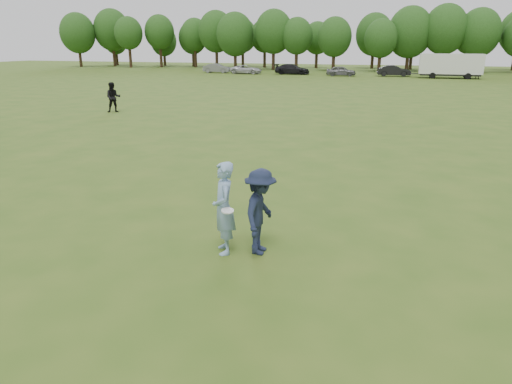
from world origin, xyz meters
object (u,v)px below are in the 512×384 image
at_px(player_far_d, 478,73).
at_px(car_e, 341,71).
at_px(defender, 260,212).
at_px(player_far_a, 113,97).
at_px(cargo_trailer, 451,65).
at_px(car_c, 246,69).
at_px(car_b, 217,68).
at_px(car_d, 292,69).
at_px(thrower, 224,208).
at_px(car_f, 394,71).

bearing_deg(player_far_d, car_e, 175.82).
height_order(defender, player_far_a, player_far_a).
bearing_deg(defender, cargo_trailer, -8.29).
height_order(defender, cargo_trailer, cargo_trailer).
distance_m(player_far_a, car_c, 42.99).
bearing_deg(car_b, car_e, -96.80).
bearing_deg(car_b, car_d, -92.37).
height_order(defender, car_b, defender).
xyz_separation_m(thrower, player_far_d, (12.61, 59.53, -0.22)).
xyz_separation_m(defender, car_e, (-6.23, 60.09, -0.24)).
height_order(car_c, cargo_trailer, cargo_trailer).
bearing_deg(player_far_a, car_e, 46.02).
height_order(player_far_a, car_d, player_far_a).
xyz_separation_m(car_b, car_e, (20.11, -1.57, -0.01)).
bearing_deg(car_c, car_b, 78.03).
bearing_deg(defender, car_e, 5.64).
bearing_deg(car_e, player_far_a, 165.38).
xyz_separation_m(player_far_a, cargo_trailer, (24.37, 41.77, 0.77)).
distance_m(thrower, player_far_a, 23.70).
bearing_deg(car_c, car_d, -83.63).
distance_m(car_b, car_f, 27.45).
distance_m(car_b, cargo_trailer, 34.83).
relative_size(car_d, car_f, 1.13).
xyz_separation_m(defender, player_far_a, (-15.95, 17.98, 0.04)).
bearing_deg(player_far_d, defender, -103.00).
xyz_separation_m(player_far_d, car_d, (-25.74, 2.34, -0.05)).
distance_m(thrower, car_c, 64.16).
distance_m(thrower, car_d, 63.25).
height_order(car_f, cargo_trailer, cargo_trailer).
relative_size(player_far_d, car_b, 0.37).
bearing_deg(car_b, cargo_trailer, -95.49).
relative_size(thrower, car_c, 0.42).
height_order(player_far_d, car_f, player_far_d).
xyz_separation_m(car_b, car_c, (5.36, -0.99, -0.05)).
distance_m(thrower, car_e, 60.55).
bearing_deg(car_c, car_f, -88.95).
relative_size(player_far_d, car_d, 0.31).
distance_m(player_far_a, car_f, 46.90).
height_order(thrower, car_b, thrower).
bearing_deg(thrower, player_far_a, -169.32).
xyz_separation_m(car_e, cargo_trailer, (14.65, -0.34, 1.06)).
xyz_separation_m(player_far_d, car_c, (-32.82, 1.36, -0.14)).
bearing_deg(defender, car_b, 22.86).
relative_size(player_far_a, car_d, 0.38).
distance_m(player_far_a, car_b, 44.91).
bearing_deg(car_d, car_c, 97.02).
height_order(player_far_d, car_d, player_far_d).
distance_m(player_far_a, cargo_trailer, 48.37).
relative_size(player_far_d, cargo_trailer, 0.18).
relative_size(thrower, car_f, 0.44).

